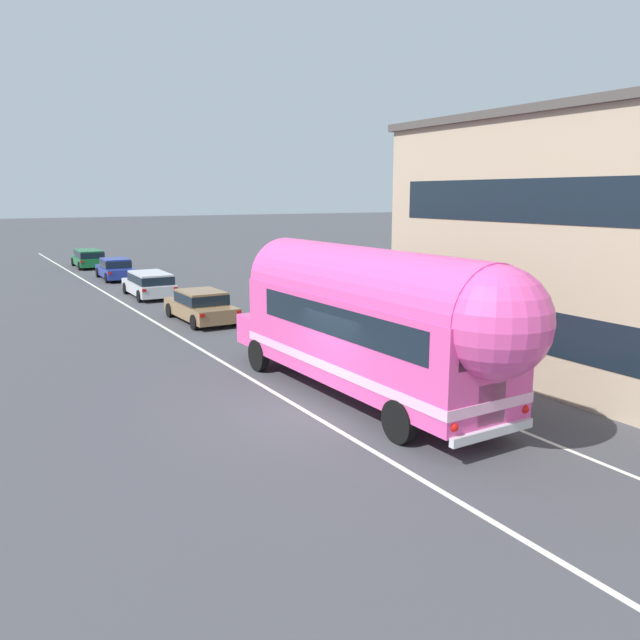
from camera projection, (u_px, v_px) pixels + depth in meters
The scene contains 7 objects.
ground_plane at pixel (310, 414), 16.23m from camera, with size 300.00×300.00×0.00m, color #424247.
lane_markings at pixel (206, 325), 27.23m from camera, with size 3.84×80.00×0.01m.
painted_bus at pixel (374, 318), 16.63m from camera, with size 2.80×11.57×4.12m.
car_lead at pixel (201, 305), 27.86m from camera, with size 1.99×4.68×1.37m.
car_second at pixel (150, 283), 34.41m from camera, with size 2.07×4.72×1.37m.
car_third at pixel (115, 268), 41.71m from camera, with size 2.02×4.72×1.37m.
car_fourth at pixel (89, 257), 48.34m from camera, with size 2.09×4.87×1.37m.
Camera 1 is at (-7.59, -13.47, 5.47)m, focal length 35.88 mm.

